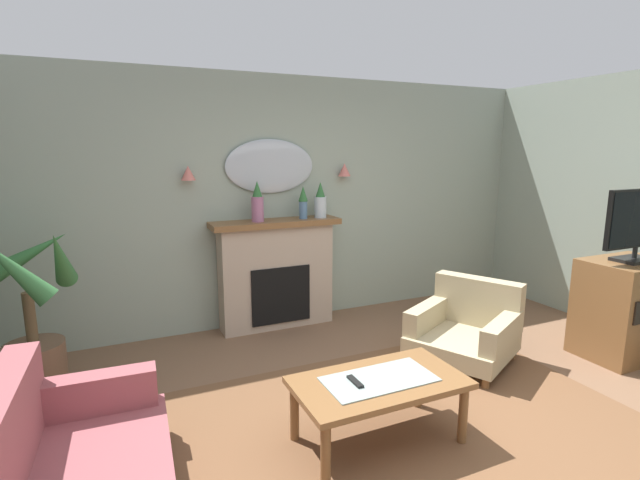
% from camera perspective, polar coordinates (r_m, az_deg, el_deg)
% --- Properties ---
extents(floor, '(7.02, 6.20, 0.10)m').
position_cam_1_polar(floor, '(3.42, 13.58, -23.86)').
color(floor, brown).
rests_on(floor, ground).
extents(wall_back, '(7.02, 0.10, 2.65)m').
position_cam_1_polar(wall_back, '(5.18, -4.00, 4.71)').
color(wall_back, '#93A393').
rests_on(wall_back, ground).
extents(patterned_rug, '(3.20, 2.40, 0.01)m').
position_cam_1_polar(patterned_rug, '(3.52, 11.49, -21.56)').
color(patterned_rug, brown).
rests_on(patterned_rug, ground).
extents(fireplace, '(1.36, 0.36, 1.16)m').
position_cam_1_polar(fireplace, '(5.04, -5.29, -4.21)').
color(fireplace, tan).
rests_on(fireplace, ground).
extents(mantel_vase_left, '(0.12, 0.12, 0.42)m').
position_cam_1_polar(mantel_vase_left, '(4.81, -7.60, 4.43)').
color(mantel_vase_left, '#9E6084').
rests_on(mantel_vase_left, fireplace).
extents(mantel_vase_centre, '(0.10, 0.10, 0.35)m').
position_cam_1_polar(mantel_vase_centre, '(4.98, -2.06, 4.71)').
color(mantel_vase_centre, '#4C7093').
rests_on(mantel_vase_centre, fireplace).
extents(mantel_vase_right, '(0.13, 0.13, 0.38)m').
position_cam_1_polar(mantel_vase_right, '(5.06, 0.04, 4.62)').
color(mantel_vase_right, silver).
rests_on(mantel_vase_right, fireplace).
extents(wall_mirror, '(0.96, 0.06, 0.56)m').
position_cam_1_polar(wall_mirror, '(5.00, -6.06, 8.88)').
color(wall_mirror, '#B2BCC6').
extents(wall_sconce_left, '(0.14, 0.14, 0.14)m').
position_cam_1_polar(wall_sconce_left, '(4.76, -15.70, 7.83)').
color(wall_sconce_left, '#D17066').
extents(wall_sconce_right, '(0.14, 0.14, 0.14)m').
position_cam_1_polar(wall_sconce_right, '(5.29, 2.99, 8.50)').
color(wall_sconce_right, '#D17066').
extents(coffee_table, '(1.10, 0.60, 0.45)m').
position_cam_1_polar(coffee_table, '(3.18, 7.17, -17.35)').
color(coffee_table, brown).
rests_on(coffee_table, ground).
extents(tv_remote, '(0.04, 0.16, 0.02)m').
position_cam_1_polar(tv_remote, '(3.08, 4.28, -16.80)').
color(tv_remote, black).
rests_on(tv_remote, coffee_table).
extents(armchair_beside_couch, '(1.09, 1.09, 0.71)m').
position_cam_1_polar(armchair_beside_couch, '(4.52, 17.37, -10.04)').
color(armchair_beside_couch, tan).
rests_on(armchair_beside_couch, ground).
extents(tv_cabinet, '(0.80, 0.57, 0.90)m').
position_cam_1_polar(tv_cabinet, '(5.18, 33.07, -6.95)').
color(tv_cabinet, brown).
rests_on(tv_cabinet, ground).
extents(tv_flatscreen, '(0.84, 0.24, 0.65)m').
position_cam_1_polar(tv_flatscreen, '(5.01, 34.22, 1.71)').
color(tv_flatscreen, black).
rests_on(tv_flatscreen, tv_cabinet).
extents(potted_plant_corner_palm, '(0.71, 0.71, 1.35)m').
position_cam_1_polar(potted_plant_corner_palm, '(4.32, -31.73, -8.01)').
color(potted_plant_corner_palm, brown).
rests_on(potted_plant_corner_palm, ground).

